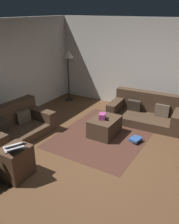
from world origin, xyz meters
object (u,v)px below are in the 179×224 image
side_table (16,162)px  corner_lamp (68,58)px  ottoman (105,127)px  laptop (14,147)px  couch_left (14,126)px  couch_right (147,112)px  book_stack (135,139)px  gift_box (102,116)px  tv_remote (106,119)px

side_table → corner_lamp: corner_lamp is taller
ottoman → laptop: laptop is taller
couch_left → couch_right: couch_right is taller
couch_left → book_stack: couch_left is taller
corner_lamp → laptop: bearing=-157.3°
couch_left → book_stack: bearing=118.8°
gift_box → tv_remote: gift_box is taller
couch_right → ottoman: couch_right is taller
couch_right → corner_lamp: (0.29, 2.76, 1.12)m
side_table → ottoman: bearing=-15.5°
tv_remote → side_table: size_ratio=0.27×
laptop → corner_lamp: corner_lamp is taller
couch_right → laptop: 3.70m
gift_box → side_table: bearing=165.3°
side_table → book_stack: bearing=-31.2°
ottoman → tv_remote: tv_remote is taller
couch_left → side_table: 1.59m
gift_box → book_stack: size_ratio=0.59×
gift_box → book_stack: (0.11, -0.81, -0.43)m
ottoman → couch_right: bearing=-26.0°
couch_right → tv_remote: couch_right is taller
gift_box → laptop: laptop is taller
side_table → tv_remote: bearing=-17.0°
tv_remote → side_table: (-2.18, 0.66, -0.14)m
side_table → book_stack: size_ratio=1.76×
side_table → book_stack: side_table is taller
couch_left → side_table: size_ratio=2.95×
ottoman → tv_remote: bearing=-124.9°
ottoman → gift_box: bearing=135.4°
ottoman → laptop: bearing=165.9°
ottoman → side_table: side_table is taller
book_stack → couch_right: bearing=7.4°
couch_left → corner_lamp: (2.70, 0.34, 1.12)m
couch_right → gift_box: (-1.29, 0.66, 0.22)m
couch_right → corner_lamp: size_ratio=1.18×
couch_right → laptop: (-3.49, 1.17, 0.36)m
couch_left → couch_right: (2.40, -2.41, 0.01)m
laptop → tv_remote: bearing=-15.6°
tv_remote → book_stack: (0.10, -0.71, -0.38)m
tv_remote → corner_lamp: (1.58, 2.20, 0.96)m
couch_left → tv_remote: 2.17m
book_stack → corner_lamp: size_ratio=0.20×
couch_left → gift_box: 2.09m
gift_box → laptop: bearing=166.7°
ottoman → laptop: size_ratio=1.60×
ottoman → gift_box: gift_box is taller
gift_box → side_table: (-2.17, 0.57, -0.20)m
side_table → corner_lamp: bearing=22.2°
side_table → laptop: bearing=-117.8°
couch_right → book_stack: size_ratio=5.84×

